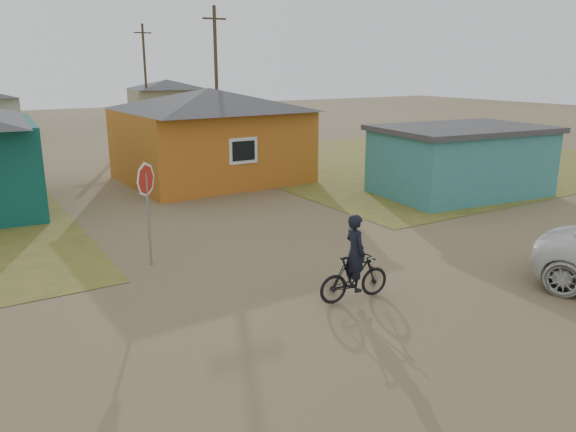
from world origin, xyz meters
The scene contains 9 objects.
ground centered at (0.00, 0.00, 0.00)m, with size 120.00×120.00×0.00m, color olive.
grass_ne centered at (14.00, 13.00, 0.01)m, with size 20.00×18.00×0.00m, color olive.
house_yellow centered at (2.50, 14.00, 2.00)m, with size 7.72×6.76×3.90m.
shed_turquoise centered at (9.50, 6.50, 1.31)m, with size 6.71×4.93×2.60m.
house_beige_east centered at (10.00, 40.00, 1.86)m, with size 6.95×6.05×3.60m.
utility_pole_near centered at (6.50, 22.00, 4.14)m, with size 1.40×0.20×8.00m.
utility_pole_far centered at (7.50, 38.00, 4.14)m, with size 1.40×0.20×8.00m.
stop_sign centered at (-3.22, 4.92, 1.90)m, with size 0.80×0.35×2.59m.
cyclist centered at (-0.24, 0.56, 0.68)m, with size 1.69×0.63×1.87m.
Camera 1 is at (-7.23, -8.13, 4.83)m, focal length 35.00 mm.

